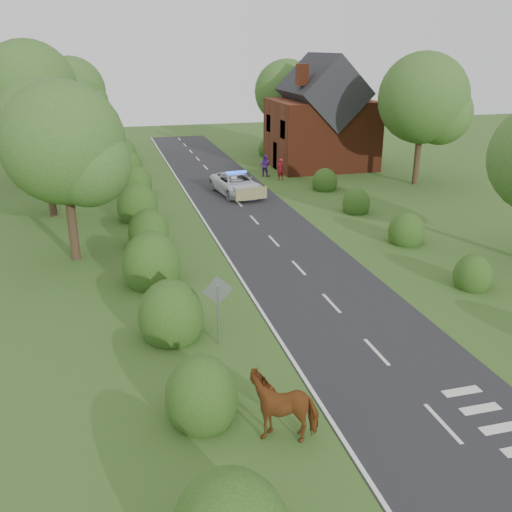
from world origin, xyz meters
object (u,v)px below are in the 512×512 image
object	(u,v)px
pedestrian_purple	(265,165)
cow	(284,407)
police_van	(236,184)
pedestrian_red	(280,169)
road_sign	(218,300)

from	to	relation	value
pedestrian_purple	cow	bearing A→B (deg)	116.29
police_van	pedestrian_red	distance (m)	5.57
road_sign	pedestrian_red	xyz separation A→B (m)	(9.70, 23.89, -0.83)
police_van	pedestrian_red	size ratio (longest dim) A/B	3.40
cow	pedestrian_purple	size ratio (longest dim) A/B	1.25
pedestrian_red	pedestrian_purple	bearing A→B (deg)	-75.37
police_van	pedestrian_red	world-z (taller)	pedestrian_red
police_van	road_sign	bearing A→B (deg)	-113.02
police_van	cow	bearing A→B (deg)	-108.59
cow	pedestrian_red	xyz separation A→B (m)	(9.00, 29.05, 0.06)
cow	police_van	distance (m)	25.92
cow	pedestrian_purple	bearing A→B (deg)	-179.21
cow	police_van	bearing A→B (deg)	-174.67
cow	pedestrian_purple	distance (m)	31.73
pedestrian_purple	pedestrian_red	bearing A→B (deg)	157.30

